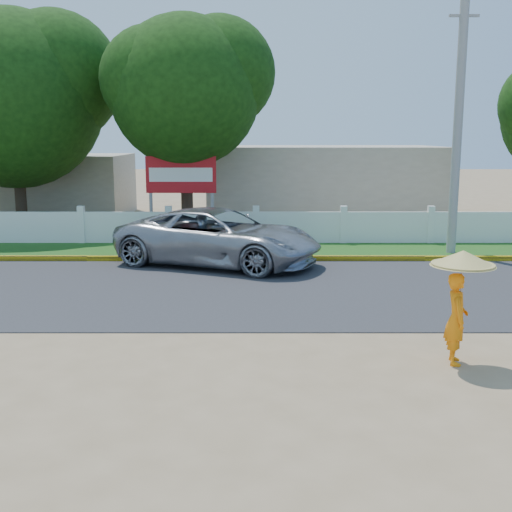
{
  "coord_description": "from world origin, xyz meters",
  "views": [
    {
      "loc": [
        0.0,
        -10.63,
        3.69
      ],
      "look_at": [
        0.0,
        2.0,
        1.3
      ],
      "focal_mm": 45.0,
      "sensor_mm": 36.0,
      "label": 1
    }
  ],
  "objects": [
    {
      "name": "building_near",
      "position": [
        3.0,
        18.0,
        1.6
      ],
      "size": [
        10.0,
        6.0,
        3.2
      ],
      "primitive_type": "cube",
      "color": "#B7AD99",
      "rests_on": "ground"
    },
    {
      "name": "ground",
      "position": [
        0.0,
        0.0,
        0.0
      ],
      "size": [
        120.0,
        120.0,
        0.0
      ],
      "primitive_type": "plane",
      "color": "#9E8460",
      "rests_on": "ground"
    },
    {
      "name": "grass_verge",
      "position": [
        0.0,
        9.75,
        0.01
      ],
      "size": [
        60.0,
        3.5,
        0.03
      ],
      "primitive_type": "cube",
      "color": "#2D601E",
      "rests_on": "ground"
    },
    {
      "name": "monk_with_parasol",
      "position": [
        3.28,
        -0.6,
        1.23
      ],
      "size": [
        1.04,
        1.04,
        1.88
      ],
      "color": "orange",
      "rests_on": "ground"
    },
    {
      "name": "building_far",
      "position": [
        -10.0,
        19.0,
        1.4
      ],
      "size": [
        8.0,
        5.0,
        2.8
      ],
      "primitive_type": "cube",
      "color": "#B7AD99",
      "rests_on": "ground"
    },
    {
      "name": "road",
      "position": [
        0.0,
        4.5,
        0.01
      ],
      "size": [
        60.0,
        7.0,
        0.02
      ],
      "primitive_type": "cube",
      "color": "#38383A",
      "rests_on": "ground"
    },
    {
      "name": "fence",
      "position": [
        0.0,
        11.2,
        0.55
      ],
      "size": [
        40.0,
        0.1,
        1.1
      ],
      "primitive_type": "cube",
      "color": "silver",
      "rests_on": "ground"
    },
    {
      "name": "billboard",
      "position": [
        -2.67,
        12.3,
        2.14
      ],
      "size": [
        2.5,
        0.13,
        2.95
      ],
      "color": "gray",
      "rests_on": "ground"
    },
    {
      "name": "curb",
      "position": [
        0.0,
        8.05,
        0.08
      ],
      "size": [
        40.0,
        0.18,
        0.16
      ],
      "primitive_type": "cube",
      "color": "yellow",
      "rests_on": "ground"
    },
    {
      "name": "tree_row",
      "position": [
        -0.07,
        14.1,
        5.08
      ],
      "size": [
        33.56,
        7.67,
        8.89
      ],
      "color": "#473828",
      "rests_on": "ground"
    },
    {
      "name": "vehicle",
      "position": [
        -1.06,
        7.47,
        0.81
      ],
      "size": [
        6.44,
        4.72,
        1.63
      ],
      "primitive_type": "imported",
      "rotation": [
        0.0,
        0.0,
        1.18
      ],
      "color": "#999BA1",
      "rests_on": "ground"
    },
    {
      "name": "utility_pole",
      "position": [
        6.17,
        9.33,
        3.98
      ],
      "size": [
        0.28,
        0.28,
        7.96
      ],
      "primitive_type": "cylinder",
      "color": "gray",
      "rests_on": "ground"
    }
  ]
}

